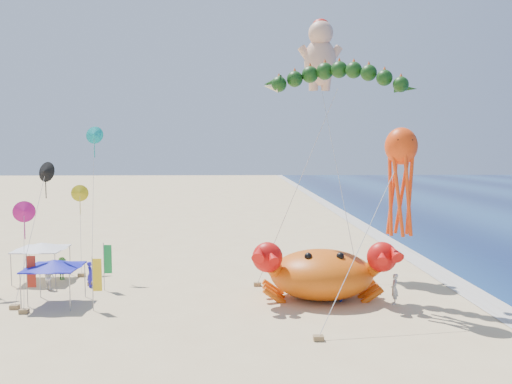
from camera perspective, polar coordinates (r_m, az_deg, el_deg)
The scene contains 11 objects.
ground at distance 32.51m, azimuth 3.72°, elevation -11.78°, with size 320.00×320.00×0.00m, color #D1B784.
foam_strip at distance 35.70m, azimuth 23.62°, elevation -10.65°, with size 320.00×320.00×0.00m, color silver.
crab_inflatable at distance 31.69m, azimuth 7.54°, elevation -9.10°, with size 8.69×5.43×3.81m.
dragon_kite at distance 34.05m, azimuth 9.07°, elevation 12.32°, with size 10.23×4.86×14.86m.
cherub_kite at distance 40.72m, azimuth 7.36°, elevation 15.47°, with size 3.42×7.27×19.45m.
octopus_kite at distance 29.72m, azimuth 16.17°, elevation 2.05°, with size 6.57×5.76×10.56m.
canopy_blue at distance 32.62m, azimuth -22.13°, elevation -7.64°, with size 3.35×3.35×2.71m.
canopy_white at distance 38.92m, azimuth -23.35°, elevation -5.71°, with size 3.55×3.55×2.71m.
feather_flags at distance 33.49m, azimuth -21.95°, elevation -8.07°, with size 8.45×4.27×3.20m.
beachgoers at distance 32.70m, azimuth -14.63°, elevation -10.28°, with size 25.15×11.49×1.86m.
small_kites at distance 36.47m, azimuth -22.72°, elevation 0.19°, with size 7.27×11.79×11.09m.
Camera 1 is at (-3.06, -31.03, 9.21)m, focal length 35.00 mm.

